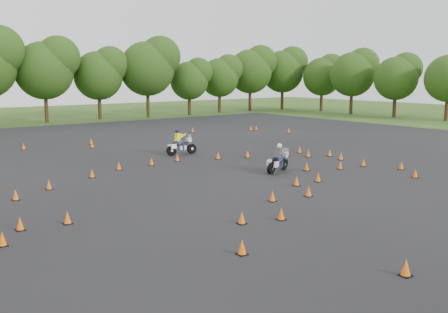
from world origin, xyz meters
TOP-DOWN VIEW (x-y plane):
  - ground at (0.00, 0.00)m, footprint 140.00×140.00m
  - asphalt_pad at (0.00, 6.00)m, footprint 62.00×62.00m
  - treeline at (2.59, 34.97)m, footprint 86.77×32.61m
  - traffic_cones at (0.34, 5.74)m, footprint 36.68×32.86m
  - rider_grey at (3.55, 3.83)m, footprint 2.21×1.30m
  - rider_yellow at (2.55, 12.02)m, footprint 2.24×0.81m

SIDE VIEW (x-z plane):
  - ground at x=0.00m, z-range 0.00..0.00m
  - asphalt_pad at x=0.00m, z-range 0.01..0.01m
  - traffic_cones at x=0.34m, z-range 0.01..0.46m
  - rider_grey at x=3.55m, z-range 0.00..1.63m
  - rider_yellow at x=2.55m, z-range 0.00..1.70m
  - treeline at x=2.59m, z-range -0.85..10.00m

